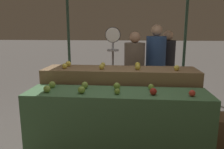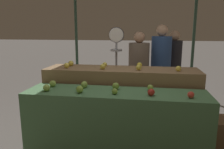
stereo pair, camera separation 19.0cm
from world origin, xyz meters
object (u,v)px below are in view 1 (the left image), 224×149
person_customer_right (167,62)px  wooden_crate_side (223,130)px  person_customer_left (155,62)px  person_vendor_at_scale (134,68)px  produce_scale (113,54)px

person_customer_right → wooden_crate_side: person_customer_right is taller
person_customer_right → wooden_crate_side: (0.56, -1.75, -0.71)m
person_customer_left → wooden_crate_side: bearing=112.6°
wooden_crate_side → person_vendor_at_scale: bearing=139.2°
person_vendor_at_scale → person_customer_left: bearing=-139.1°
person_vendor_at_scale → produce_scale: bearing=51.1°
person_vendor_at_scale → person_customer_right: 0.97m
person_customer_right → person_customer_left: bearing=68.1°
person_vendor_at_scale → person_customer_right: person_customer_right is taller
person_vendor_at_scale → wooden_crate_side: (1.27, -1.10, -0.69)m
produce_scale → person_customer_left: bearing=36.8°
person_vendor_at_scale → person_customer_right: (0.71, 0.66, 0.03)m
person_customer_left → person_vendor_at_scale: bearing=22.2°
person_vendor_at_scale → person_customer_left: person_customer_left is taller
produce_scale → person_customer_left: person_customer_left is taller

